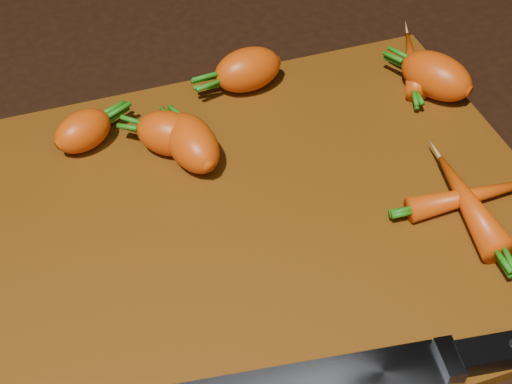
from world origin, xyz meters
name	(u,v)px	position (x,y,z in m)	size (l,w,h in m)	color
ground	(260,227)	(0.00, 0.00, -0.01)	(2.00, 2.00, 0.01)	black
cutting_board	(260,219)	(0.00, 0.00, 0.01)	(0.50, 0.40, 0.01)	#66370D
carrot_0	(169,133)	(-0.05, 0.10, 0.03)	(0.06, 0.04, 0.04)	#E24C0F
carrot_1	(192,143)	(-0.04, 0.08, 0.03)	(0.07, 0.04, 0.04)	#E24C0F
carrot_2	(248,70)	(0.05, 0.17, 0.03)	(0.07, 0.04, 0.04)	#E24C0F
carrot_3	(83,131)	(-0.13, 0.13, 0.03)	(0.06, 0.04, 0.04)	#E24C0F
carrot_4	(436,76)	(0.22, 0.10, 0.03)	(0.08, 0.04, 0.04)	#E24C0F
carrot_5	(412,62)	(0.22, 0.14, 0.02)	(0.10, 0.02, 0.02)	#E24C0F
carrot_6	(477,195)	(0.18, -0.05, 0.02)	(0.13, 0.02, 0.02)	#E24C0F
carrot_7	(468,202)	(0.17, -0.06, 0.03)	(0.11, 0.03, 0.03)	#E24C0F
knife	(328,383)	(-0.01, -0.17, 0.02)	(0.34, 0.07, 0.02)	gray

